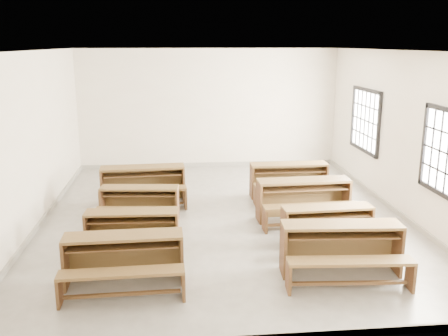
{
  "coord_description": "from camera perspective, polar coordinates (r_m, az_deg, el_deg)",
  "views": [
    {
      "loc": [
        -0.91,
        -9.24,
        3.33
      ],
      "look_at": [
        0.0,
        0.0,
        1.0
      ],
      "focal_mm": 40.0,
      "sensor_mm": 36.0,
      "label": 1
    }
  ],
  "objects": [
    {
      "name": "desk_set_7",
      "position": [
        11.08,
        7.46,
        -1.12
      ],
      "size": [
        1.69,
        0.88,
        0.76
      ],
      "rotation": [
        0.0,
        0.0,
        -0.0
      ],
      "color": "brown",
      "rests_on": "ground"
    },
    {
      "name": "desk_set_2",
      "position": [
        9.69,
        -9.65,
        -3.79
      ],
      "size": [
        1.55,
        0.91,
        0.67
      ],
      "rotation": [
        0.0,
        0.0,
        -0.1
      ],
      "color": "brown",
      "rests_on": "ground"
    },
    {
      "name": "desk_set_1",
      "position": [
        8.32,
        -10.48,
        -6.82
      ],
      "size": [
        1.54,
        0.85,
        0.68
      ],
      "rotation": [
        0.0,
        0.0,
        -0.04
      ],
      "color": "brown",
      "rests_on": "ground"
    },
    {
      "name": "desk_set_6",
      "position": [
        9.69,
        9.14,
        -3.29
      ],
      "size": [
        1.81,
        0.99,
        0.8
      ],
      "rotation": [
        0.0,
        0.0,
        0.04
      ],
      "color": "brown",
      "rests_on": "ground"
    },
    {
      "name": "desk_set_4",
      "position": [
        7.56,
        13.32,
        -8.66
      ],
      "size": [
        1.8,
        1.02,
        0.78
      ],
      "rotation": [
        0.0,
        0.0,
        -0.07
      ],
      "color": "brown",
      "rests_on": "ground"
    },
    {
      "name": "desk_set_5",
      "position": [
        8.57,
        11.78,
        -6.24
      ],
      "size": [
        1.55,
        0.86,
        0.68
      ],
      "rotation": [
        0.0,
        0.0,
        0.05
      ],
      "color": "brown",
      "rests_on": "ground"
    },
    {
      "name": "desk_set_3",
      "position": [
        10.73,
        -9.24,
        -1.6
      ],
      "size": [
        1.81,
        1.02,
        0.79
      ],
      "rotation": [
        0.0,
        0.0,
        0.06
      ],
      "color": "brown",
      "rests_on": "ground"
    },
    {
      "name": "desk_set_0",
      "position": [
        7.2,
        -11.38,
        -9.92
      ],
      "size": [
        1.68,
        0.9,
        0.75
      ],
      "rotation": [
        0.0,
        0.0,
        0.03
      ],
      "color": "brown",
      "rests_on": "ground"
    },
    {
      "name": "room",
      "position": [
        9.37,
        0.55,
        6.81
      ],
      "size": [
        8.5,
        8.5,
        3.2
      ],
      "color": "gray",
      "rests_on": "ground"
    }
  ]
}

